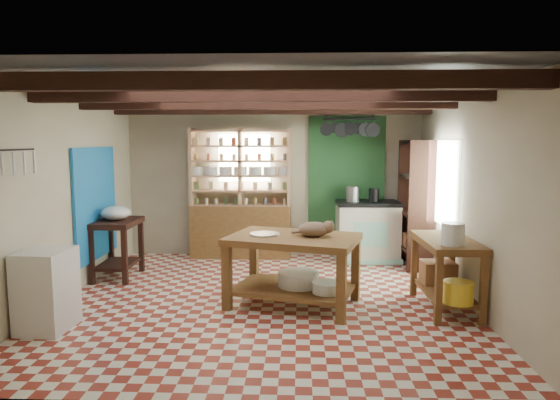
{
  "coord_description": "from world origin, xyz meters",
  "views": [
    {
      "loc": [
        0.44,
        -6.08,
        1.99
      ],
      "look_at": [
        0.2,
        0.3,
        1.23
      ],
      "focal_mm": 32.0,
      "sensor_mm": 36.0,
      "label": 1
    }
  ],
  "objects_px": {
    "work_table": "(293,271)",
    "cat": "(315,229)",
    "right_counter": "(446,274)",
    "white_cabinet": "(46,290)",
    "stove": "(367,231)",
    "prep_table": "(117,249)"
  },
  "relations": [
    {
      "from": "work_table",
      "to": "cat",
      "type": "relative_size",
      "value": 3.88
    },
    {
      "from": "right_counter",
      "to": "white_cabinet",
      "type": "bearing_deg",
      "value": -170.71
    },
    {
      "from": "work_table",
      "to": "stove",
      "type": "distance_m",
      "value": 2.62
    },
    {
      "from": "white_cabinet",
      "to": "right_counter",
      "type": "distance_m",
      "value": 4.47
    },
    {
      "from": "white_cabinet",
      "to": "right_counter",
      "type": "height_order",
      "value": "white_cabinet"
    },
    {
      "from": "work_table",
      "to": "prep_table",
      "type": "xyz_separation_m",
      "value": [
        -2.58,
        1.12,
        -0.0
      ]
    },
    {
      "from": "white_cabinet",
      "to": "stove",
      "type": "bearing_deg",
      "value": 43.28
    },
    {
      "from": "white_cabinet",
      "to": "work_table",
      "type": "bearing_deg",
      "value": 21.93
    },
    {
      "from": "work_table",
      "to": "white_cabinet",
      "type": "relative_size",
      "value": 1.77
    },
    {
      "from": "work_table",
      "to": "stove",
      "type": "bearing_deg",
      "value": 79.25
    },
    {
      "from": "right_counter",
      "to": "cat",
      "type": "height_order",
      "value": "cat"
    },
    {
      "from": "stove",
      "to": "prep_table",
      "type": "xyz_separation_m",
      "value": [
        -3.78,
        -1.2,
        -0.07
      ]
    },
    {
      "from": "cat",
      "to": "white_cabinet",
      "type": "bearing_deg",
      "value": -156.52
    },
    {
      "from": "white_cabinet",
      "to": "cat",
      "type": "relative_size",
      "value": 2.2
    },
    {
      "from": "prep_table",
      "to": "white_cabinet",
      "type": "xyz_separation_m",
      "value": [
        -0.02,
        -2.01,
        0.0
      ]
    },
    {
      "from": "prep_table",
      "to": "cat",
      "type": "height_order",
      "value": "cat"
    },
    {
      "from": "stove",
      "to": "work_table",
      "type": "bearing_deg",
      "value": -119.19
    },
    {
      "from": "stove",
      "to": "prep_table",
      "type": "height_order",
      "value": "stove"
    },
    {
      "from": "prep_table",
      "to": "white_cabinet",
      "type": "distance_m",
      "value": 2.01
    },
    {
      "from": "work_table",
      "to": "prep_table",
      "type": "relative_size",
      "value": 1.77
    },
    {
      "from": "right_counter",
      "to": "stove",
      "type": "bearing_deg",
      "value": 102.93
    },
    {
      "from": "stove",
      "to": "prep_table",
      "type": "bearing_deg",
      "value": -164.18
    }
  ]
}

